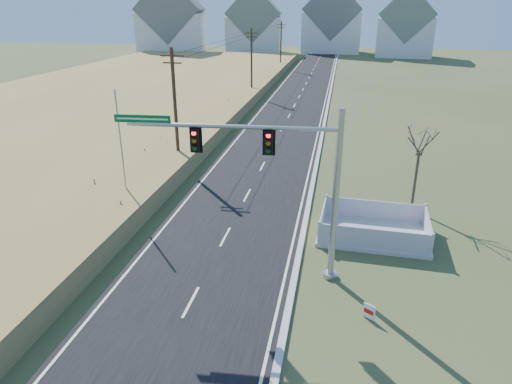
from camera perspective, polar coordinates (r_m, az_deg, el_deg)
name	(u,v)px	position (r m, az deg, el deg)	size (l,w,h in m)	color
ground	(204,278)	(21.74, -6.49, -10.59)	(260.00, 260.00, 0.00)	#394A24
road	(302,92)	(68.63, 5.73, 12.34)	(8.00, 180.00, 0.06)	black
curb	(330,92)	(68.41, 9.27, 12.18)	(0.30, 180.00, 0.18)	#B2AFA8
reed_marsh	(117,94)	(65.55, -16.95, 11.59)	(38.00, 110.00, 1.30)	#A5874A
utility_pole_near	(175,107)	(35.31, -10.07, 10.41)	(1.80, 0.26, 9.00)	#422D1E
utility_pole_mid	(252,62)	(63.96, -0.57, 15.94)	(1.80, 0.26, 9.00)	#422D1E
utility_pole_far	(281,45)	(93.45, 3.13, 17.91)	(1.80, 0.26, 9.00)	#422D1E
condo_nw	(171,23)	(125.32, -10.55, 20.08)	(17.69, 13.38, 19.05)	silver
condo_nnw	(254,25)	(127.69, -0.21, 20.12)	(14.93, 11.17, 17.03)	silver
condo_n	(332,23)	(129.51, 9.45, 20.17)	(15.27, 10.20, 18.54)	silver
condo_ne	(406,28)	(122.33, 18.23, 18.94)	(14.12, 10.51, 16.52)	silver
traffic_signal_mast	(292,179)	(19.77, 4.51, 1.65)	(9.96, 1.00, 7.94)	#9EA0A5
fence_enclosure	(373,232)	(25.87, 14.41, -4.81)	(6.07, 4.31, 1.34)	#B7B5AD
open_sign	(369,312)	(19.48, 13.95, -14.30)	(0.47, 0.33, 0.65)	white
flagpole	(123,163)	(28.71, -16.28, 3.52)	(0.33, 0.33, 7.38)	#B7B5AD
bare_tree	(421,140)	(28.48, 19.92, 6.13)	(2.09, 2.09, 5.54)	#4C3F33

